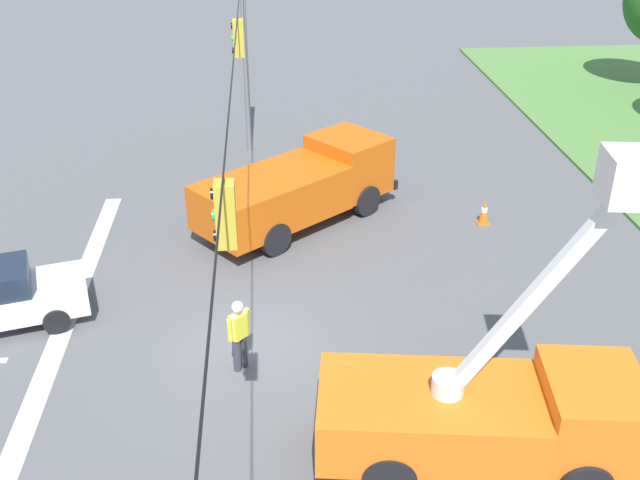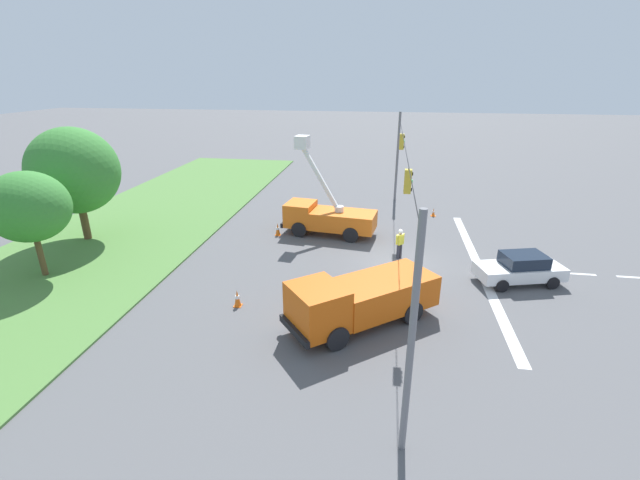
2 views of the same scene
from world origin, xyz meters
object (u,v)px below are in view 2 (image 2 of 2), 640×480
Objects in this scene: road_worker at (400,242)px; sedan_white at (520,268)px; tree_east at (74,171)px; traffic_cone_mid_right at (278,229)px; utility_truck_bucket_lift at (327,215)px; traffic_cone_foreground_right at (237,298)px; tree_centre at (28,207)px; utility_truck_support_near at (360,298)px; traffic_cone_mid_left at (433,212)px.

sedan_white is at bearing -110.27° from road_worker.
tree_east reaches higher than traffic_cone_mid_right.
utility_truck_bucket_lift is 10.43m from traffic_cone_foreground_right.
utility_truck_support_near is at bearing -96.91° from tree_centre.
tree_centre is 16.49m from utility_truck_bucket_lift.
road_worker is 8.29m from traffic_cone_mid_right.
utility_truck_support_near reaches higher than traffic_cone_mid_left.
sedan_white is (-2.09, -25.79, -3.70)m from tree_east.
utility_truck_support_near is at bearing 166.25° from road_worker.
utility_truck_support_near is 16.27m from traffic_cone_mid_left.
tree_centre is 13.69m from traffic_cone_mid_right.
tree_east reaches higher than tree_centre.
road_worker is (7.34, -1.80, -0.22)m from utility_truck_support_near.
utility_truck_bucket_lift reaches higher than sedan_white.
tree_east is at bearing 61.84° from traffic_cone_foreground_right.
tree_east is 24.35m from traffic_cone_mid_left.
tree_centre reaches higher than utility_truck_support_near.
traffic_cone_mid_right is (2.54, 7.87, -0.59)m from road_worker.
traffic_cone_mid_right is (2.68, -11.91, -4.08)m from tree_east.
utility_truck_support_near is 9.35m from sedan_white.
tree_centre is 5.36m from tree_east.
traffic_cone_foreground_right is (-4.51, 13.47, -0.38)m from sedan_white.
traffic_cone_mid_left is (10.49, 3.33, -0.49)m from sedan_white.
traffic_cone_foreground_right reaches higher than traffic_cone_mid_left.
tree_centre is at bearing 126.32° from traffic_cone_mid_right.
tree_centre is at bearing -166.67° from tree_east.
utility_truck_support_near is (-7.21, -17.98, -3.27)m from tree_east.
sedan_white is 14.21m from traffic_cone_foreground_right.
road_worker is at bearing -74.03° from tree_centre.
sedan_white reaches higher than traffic_cone_mid_right.
utility_truck_bucket_lift is at bearing 123.91° from traffic_cone_mid_left.
traffic_cone_foreground_right is (-10.02, 2.74, -0.89)m from utility_truck_bucket_lift.
utility_truck_bucket_lift is 3.61× the size of road_worker.
traffic_cone_foreground_right is at bearing 145.93° from traffic_cone_mid_left.
road_worker is at bearing -89.61° from tree_east.
traffic_cone_mid_right is (9.27, 0.41, 0.01)m from traffic_cone_foreground_right.
traffic_cone_foreground_right is at bearing 164.71° from utility_truck_bucket_lift.
road_worker is (5.31, -18.55, -2.83)m from tree_centre.
traffic_cone_mid_left is at bearing -56.09° from utility_truck_bucket_lift.
traffic_cone_mid_right is at bearing -77.34° from tree_east.
utility_truck_bucket_lift is at bearing -77.18° from tree_east.
tree_centre is at bearing 121.87° from utility_truck_bucket_lift.
utility_truck_support_near is 7.56m from road_worker.
road_worker is (2.22, 6.01, 0.21)m from sedan_white.
utility_truck_support_near is (-2.03, -16.76, -2.61)m from tree_centre.
traffic_cone_mid_left is at bearing -34.07° from traffic_cone_foreground_right.
utility_truck_support_near is at bearing 163.98° from traffic_cone_mid_left.
utility_truck_support_near is (-10.63, -2.92, -0.07)m from utility_truck_bucket_lift.
tree_east is at bearing 85.38° from sedan_white.
traffic_cone_foreground_right is at bearing -118.16° from tree_east.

